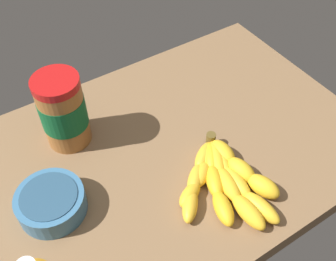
# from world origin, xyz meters

# --- Properties ---
(ground_plane) EXTENTS (0.91, 0.57, 0.05)m
(ground_plane) POSITION_xyz_m (0.00, 0.00, -0.02)
(ground_plane) COLOR brown
(banana_bunch) EXTENTS (0.20, 0.23, 0.04)m
(banana_bunch) POSITION_xyz_m (0.08, -0.13, 0.02)
(banana_bunch) COLOR gold
(banana_bunch) RESTS_ON ground_plane
(peanut_butter_jar) EXTENTS (0.09, 0.09, 0.16)m
(peanut_butter_jar) POSITION_xyz_m (-0.13, 0.14, 0.08)
(peanut_butter_jar) COLOR #9E602D
(peanut_butter_jar) RESTS_ON ground_plane
(small_bowl) EXTENTS (0.13, 0.13, 0.05)m
(small_bowl) POSITION_xyz_m (-0.22, -0.01, 0.02)
(small_bowl) COLOR teal
(small_bowl) RESTS_ON ground_plane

